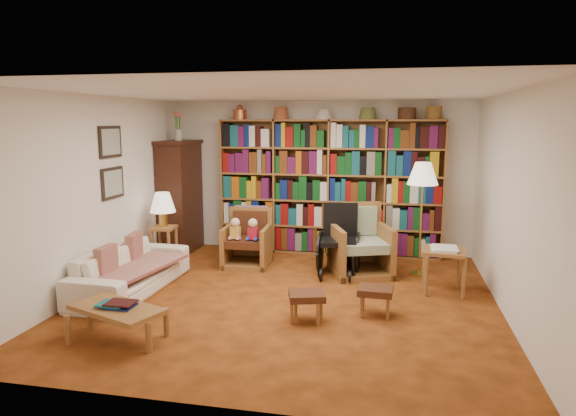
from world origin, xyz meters
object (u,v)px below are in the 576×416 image
(armchair_sage, at_px, (361,247))
(floor_lamp, at_px, (423,178))
(wheelchair, at_px, (339,242))
(side_table_papers, at_px, (444,256))
(footstool_a, at_px, (307,298))
(side_table_lamp, at_px, (164,238))
(armchair_leather, at_px, (248,241))
(footstool_b, at_px, (375,293))
(sofa, at_px, (131,269))
(coffee_table, at_px, (117,311))

(armchair_sage, relative_size, floor_lamp, 0.66)
(wheelchair, distance_m, side_table_papers, 1.50)
(footstool_a, bearing_deg, side_table_papers, 40.32)
(wheelchair, bearing_deg, side_table_papers, -21.16)
(side_table_lamp, bearing_deg, armchair_leather, 15.13)
(wheelchair, relative_size, side_table_papers, 1.71)
(wheelchair, bearing_deg, footstool_b, -69.41)
(side_table_lamp, relative_size, armchair_leather, 0.70)
(footstool_a, bearing_deg, wheelchair, 85.22)
(sofa, relative_size, armchair_leather, 2.25)
(sofa, distance_m, side_table_lamp, 1.22)
(side_table_lamp, height_order, floor_lamp, floor_lamp)
(sofa, bearing_deg, wheelchair, -61.90)
(sofa, relative_size, floor_lamp, 1.21)
(footstool_a, bearing_deg, armchair_sage, 76.90)
(coffee_table, bearing_deg, wheelchair, 54.88)
(side_table_lamp, relative_size, side_table_papers, 1.02)
(side_table_papers, height_order, footstool_a, side_table_papers)
(side_table_papers, height_order, footstool_b, side_table_papers)
(wheelchair, distance_m, footstool_b, 1.64)
(side_table_lamp, height_order, footstool_a, side_table_lamp)
(sofa, height_order, coffee_table, sofa)
(side_table_lamp, bearing_deg, sofa, -85.26)
(side_table_lamp, height_order, armchair_sage, armchair_sage)
(sofa, bearing_deg, armchair_leather, -35.32)
(sofa, relative_size, footstool_b, 4.91)
(armchair_leather, relative_size, coffee_table, 0.82)
(sofa, distance_m, coffee_table, 1.56)
(sofa, xyz_separation_m, armchair_leather, (1.13, 1.54, 0.07))
(side_table_lamp, xyz_separation_m, footstool_a, (2.49, -1.76, -0.15))
(footstool_a, height_order, footstool_b, footstool_a)
(coffee_table, bearing_deg, side_table_lamp, 105.34)
(sofa, xyz_separation_m, coffee_table, (0.62, -1.43, 0.02))
(armchair_leather, bearing_deg, sofa, -126.33)
(wheelchair, xyz_separation_m, side_table_papers, (1.40, -0.54, 0.01))
(sofa, bearing_deg, footstool_a, -102.11)
(armchair_leather, relative_size, footstool_b, 2.18)
(wheelchair, bearing_deg, coffee_table, -125.12)
(side_table_lamp, distance_m, side_table_papers, 4.07)
(side_table_papers, xyz_separation_m, footstool_b, (-0.82, -0.99, -0.21))
(sofa, xyz_separation_m, footstool_b, (3.12, -0.23, -0.02))
(side_table_lamp, xyz_separation_m, footstool_b, (3.22, -1.43, -0.15))
(floor_lamp, height_order, side_table_papers, floor_lamp)
(sofa, height_order, armchair_leather, armchair_leather)
(side_table_lamp, xyz_separation_m, coffee_table, (0.72, -2.64, -0.11))
(coffee_table, bearing_deg, armchair_sage, 52.12)
(floor_lamp, distance_m, side_table_papers, 1.18)
(floor_lamp, bearing_deg, side_table_papers, -68.99)
(armchair_leather, bearing_deg, side_table_papers, -15.48)
(wheelchair, relative_size, footstool_a, 2.21)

